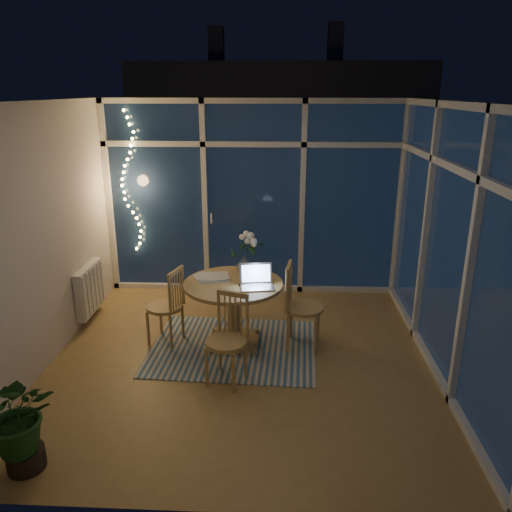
# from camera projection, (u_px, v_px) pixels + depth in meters

# --- Properties ---
(floor) EXTENTS (4.00, 4.00, 0.00)m
(floor) POSITION_uv_depth(u_px,v_px,m) (244.00, 360.00, 5.24)
(floor) COLOR olive
(floor) RESTS_ON ground
(ceiling) EXTENTS (4.00, 4.00, 0.00)m
(ceiling) POSITION_uv_depth(u_px,v_px,m) (241.00, 101.00, 4.42)
(ceiling) COLOR silver
(ceiling) RESTS_ON wall_back
(wall_back) EXTENTS (4.00, 0.04, 2.60)m
(wall_back) POSITION_uv_depth(u_px,v_px,m) (254.00, 199.00, 6.72)
(wall_back) COLOR beige
(wall_back) RESTS_ON floor
(wall_front) EXTENTS (4.00, 0.04, 2.60)m
(wall_front) POSITION_uv_depth(u_px,v_px,m) (217.00, 339.00, 2.93)
(wall_front) COLOR beige
(wall_front) RESTS_ON floor
(wall_left) EXTENTS (0.04, 4.00, 2.60)m
(wall_left) POSITION_uv_depth(u_px,v_px,m) (41.00, 239.00, 4.92)
(wall_left) COLOR beige
(wall_left) RESTS_ON floor
(wall_right) EXTENTS (0.04, 4.00, 2.60)m
(wall_right) POSITION_uv_depth(u_px,v_px,m) (452.00, 244.00, 4.73)
(wall_right) COLOR beige
(wall_right) RESTS_ON floor
(window_wall_back) EXTENTS (4.00, 0.10, 2.60)m
(window_wall_back) POSITION_uv_depth(u_px,v_px,m) (253.00, 199.00, 6.68)
(window_wall_back) COLOR silver
(window_wall_back) RESTS_ON floor
(window_wall_right) EXTENTS (0.10, 4.00, 2.60)m
(window_wall_right) POSITION_uv_depth(u_px,v_px,m) (448.00, 244.00, 4.74)
(window_wall_right) COLOR silver
(window_wall_right) RESTS_ON floor
(radiator) EXTENTS (0.10, 0.70, 0.58)m
(radiator) POSITION_uv_depth(u_px,v_px,m) (90.00, 289.00, 6.06)
(radiator) COLOR silver
(radiator) RESTS_ON wall_left
(fairy_lights) EXTENTS (0.24, 0.10, 1.85)m
(fairy_lights) POSITION_uv_depth(u_px,v_px,m) (129.00, 183.00, 6.62)
(fairy_lights) COLOR #FFD266
(fairy_lights) RESTS_ON window_wall_back
(garden_patio) EXTENTS (12.00, 6.00, 0.10)m
(garden_patio) POSITION_uv_depth(u_px,v_px,m) (287.00, 235.00, 9.97)
(garden_patio) COLOR black
(garden_patio) RESTS_ON ground
(garden_fence) EXTENTS (11.00, 0.08, 1.80)m
(garden_fence) POSITION_uv_depth(u_px,v_px,m) (263.00, 182.00, 10.17)
(garden_fence) COLOR #3D2616
(garden_fence) RESTS_ON ground
(neighbour_roof) EXTENTS (7.00, 3.00, 2.20)m
(neighbour_roof) POSITION_uv_depth(u_px,v_px,m) (279.00, 110.00, 12.58)
(neighbour_roof) COLOR #373B42
(neighbour_roof) RESTS_ON ground
(garden_shrubs) EXTENTS (0.90, 0.90, 0.90)m
(garden_shrubs) POSITION_uv_depth(u_px,v_px,m) (211.00, 231.00, 8.36)
(garden_shrubs) COLOR black
(garden_shrubs) RESTS_ON ground
(rug) EXTENTS (1.85, 1.51, 0.01)m
(rug) POSITION_uv_depth(u_px,v_px,m) (233.00, 347.00, 5.49)
(rug) COLOR beige
(rug) RESTS_ON floor
(dining_table) EXTENTS (1.12, 1.12, 0.73)m
(dining_table) POSITION_uv_depth(u_px,v_px,m) (234.00, 314.00, 5.47)
(dining_table) COLOR #A6854B
(dining_table) RESTS_ON floor
(chair_left) EXTENTS (0.51, 0.51, 0.89)m
(chair_left) POSITION_uv_depth(u_px,v_px,m) (164.00, 305.00, 5.48)
(chair_left) COLOR #A6854B
(chair_left) RESTS_ON floor
(chair_right) EXTENTS (0.50, 0.50, 0.96)m
(chair_right) POSITION_uv_depth(u_px,v_px,m) (304.00, 306.00, 5.38)
(chair_right) COLOR #A6854B
(chair_right) RESTS_ON floor
(chair_front) EXTENTS (0.53, 0.53, 0.89)m
(chair_front) POSITION_uv_depth(u_px,v_px,m) (226.00, 340.00, 4.72)
(chair_front) COLOR #A6854B
(chair_front) RESTS_ON floor
(laptop) EXTENTS (0.38, 0.34, 0.25)m
(laptop) POSITION_uv_depth(u_px,v_px,m) (257.00, 277.00, 5.17)
(laptop) COLOR #B8B8BD
(laptop) RESTS_ON dining_table
(flower_vase) EXTENTS (0.21, 0.21, 0.21)m
(flower_vase) POSITION_uv_depth(u_px,v_px,m) (245.00, 263.00, 5.62)
(flower_vase) COLOR silver
(flower_vase) RESTS_ON dining_table
(bowl) EXTENTS (0.16, 0.16, 0.04)m
(bowl) POSITION_uv_depth(u_px,v_px,m) (263.00, 278.00, 5.44)
(bowl) COLOR silver
(bowl) RESTS_ON dining_table
(newspapers) EXTENTS (0.38, 0.31, 0.02)m
(newspapers) POSITION_uv_depth(u_px,v_px,m) (212.00, 278.00, 5.46)
(newspapers) COLOR silver
(newspapers) RESTS_ON dining_table
(phone) EXTENTS (0.11, 0.06, 0.01)m
(phone) POSITION_uv_depth(u_px,v_px,m) (244.00, 285.00, 5.28)
(phone) COLOR black
(phone) RESTS_ON dining_table
(potted_plant) EXTENTS (0.65, 0.61, 0.76)m
(potted_plant) POSITION_uv_depth(u_px,v_px,m) (20.00, 425.00, 3.63)
(potted_plant) COLOR #174219
(potted_plant) RESTS_ON floor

